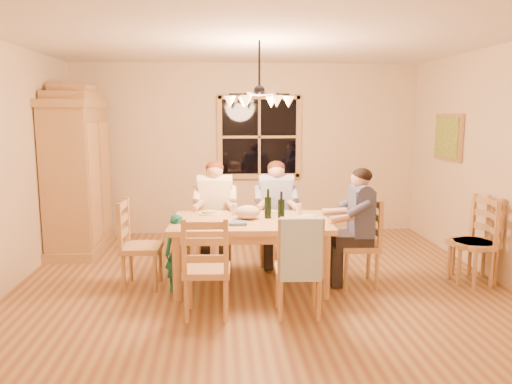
{
  "coord_description": "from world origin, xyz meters",
  "views": [
    {
      "loc": [
        -0.45,
        -5.49,
        1.94
      ],
      "look_at": [
        -0.03,
        0.1,
        1.04
      ],
      "focal_mm": 35.0,
      "sensor_mm": 36.0,
      "label": 1
    }
  ],
  "objects": [
    {
      "name": "floor",
      "position": [
        0.0,
        0.0,
        0.0
      ],
      "size": [
        5.5,
        5.5,
        0.0
      ],
      "primitive_type": "plane",
      "color": "brown",
      "rests_on": "ground"
    },
    {
      "name": "ceiling",
      "position": [
        0.0,
        0.0,
        2.7
      ],
      "size": [
        5.5,
        5.0,
        0.02
      ],
      "primitive_type": "cube",
      "color": "white",
      "rests_on": "wall_back"
    },
    {
      "name": "wall_back",
      "position": [
        0.0,
        2.5,
        1.35
      ],
      "size": [
        5.5,
        0.02,
        2.7
      ],
      "primitive_type": "cube",
      "color": "beige",
      "rests_on": "floor"
    },
    {
      "name": "wall_left",
      "position": [
        -2.75,
        0.0,
        1.35
      ],
      "size": [
        0.02,
        5.0,
        2.7
      ],
      "primitive_type": "cube",
      "color": "beige",
      "rests_on": "floor"
    },
    {
      "name": "wall_right",
      "position": [
        2.75,
        0.0,
        1.35
      ],
      "size": [
        0.02,
        5.0,
        2.7
      ],
      "primitive_type": "cube",
      "color": "beige",
      "rests_on": "floor"
    },
    {
      "name": "window",
      "position": [
        0.2,
        2.47,
        1.55
      ],
      "size": [
        1.3,
        0.06,
        1.3
      ],
      "color": "black",
      "rests_on": "wall_back"
    },
    {
      "name": "painting",
      "position": [
        2.71,
        1.2,
        1.6
      ],
      "size": [
        0.06,
        0.78,
        0.64
      ],
      "color": "#A48347",
      "rests_on": "wall_right"
    },
    {
      "name": "chandelier",
      "position": [
        -0.0,
        0.0,
        2.08
      ],
      "size": [
        0.77,
        0.68,
        0.71
      ],
      "color": "black",
      "rests_on": "ceiling"
    },
    {
      "name": "armoire",
      "position": [
        -2.42,
        1.6,
        1.06
      ],
      "size": [
        0.66,
        1.4,
        2.3
      ],
      "color": "#A48347",
      "rests_on": "floor"
    },
    {
      "name": "dining_table",
      "position": [
        -0.1,
        -0.1,
        0.66
      ],
      "size": [
        1.79,
        1.14,
        0.76
      ],
      "rotation": [
        0.0,
        0.0,
        -0.04
      ],
      "color": "tan",
      "rests_on": "floor"
    },
    {
      "name": "chair_far_left",
      "position": [
        -0.5,
        0.75,
        0.3
      ],
      "size": [
        0.46,
        0.44,
        0.99
      ],
      "rotation": [
        0.0,
        0.0,
        3.1
      ],
      "color": "tan",
      "rests_on": "floor"
    },
    {
      "name": "chair_far_right",
      "position": [
        0.27,
        0.71,
        0.3
      ],
      "size": [
        0.46,
        0.44,
        0.99
      ],
      "rotation": [
        0.0,
        0.0,
        3.1
      ],
      "color": "tan",
      "rests_on": "floor"
    },
    {
      "name": "chair_near_left",
      "position": [
        -0.57,
        -0.9,
        0.3
      ],
      "size": [
        0.46,
        0.44,
        0.99
      ],
      "rotation": [
        0.0,
        0.0,
        -0.04
      ],
      "color": "tan",
      "rests_on": "floor"
    },
    {
      "name": "chair_near_right",
      "position": [
        0.3,
        -0.94,
        0.3
      ],
      "size": [
        0.46,
        0.44,
        0.99
      ],
      "rotation": [
        0.0,
        0.0,
        -0.04
      ],
      "color": "tan",
      "rests_on": "floor"
    },
    {
      "name": "chair_end_left",
      "position": [
        -1.31,
        -0.04,
        0.3
      ],
      "size": [
        0.44,
        0.46,
        0.99
      ],
      "rotation": [
        0.0,
        0.0,
        -1.61
      ],
      "color": "tan",
      "rests_on": "floor"
    },
    {
      "name": "chair_end_right",
      "position": [
        1.11,
        -0.15,
        0.3
      ],
      "size": [
        0.44,
        0.46,
        0.99
      ],
      "rotation": [
        0.0,
        0.0,
        1.53
      ],
      "color": "tan",
      "rests_on": "floor"
    },
    {
      "name": "adult_woman",
      "position": [
        -0.5,
        0.75,
        0.84
      ],
      "size": [
        0.41,
        0.44,
        0.87
      ],
      "rotation": [
        0.0,
        0.0,
        3.1
      ],
      "color": "beige",
      "rests_on": "floor"
    },
    {
      "name": "adult_plaid_man",
      "position": [
        0.27,
        0.71,
        0.84
      ],
      "size": [
        0.41,
        0.44,
        0.87
      ],
      "rotation": [
        0.0,
        0.0,
        3.1
      ],
      "color": "#314587",
      "rests_on": "floor"
    },
    {
      "name": "adult_slate_man",
      "position": [
        1.11,
        -0.15,
        0.84
      ],
      "size": [
        0.44,
        0.41,
        0.87
      ],
      "rotation": [
        0.0,
        0.0,
        1.53
      ],
      "color": "#42496B",
      "rests_on": "floor"
    },
    {
      "name": "towel",
      "position": [
        0.29,
        -1.13,
        0.7
      ],
      "size": [
        0.38,
        0.12,
        0.58
      ],
      "primitive_type": "cube",
      "rotation": [
        0.0,
        0.0,
        -0.04
      ],
      "color": "#A3C7DD",
      "rests_on": "chair_near_right"
    },
    {
      "name": "wine_bottle_a",
      "position": [
        0.1,
        -0.02,
        0.93
      ],
      "size": [
        0.08,
        0.08,
        0.33
      ],
      "primitive_type": "cylinder",
      "color": "black",
      "rests_on": "dining_table"
    },
    {
      "name": "wine_bottle_b",
      "position": [
        0.23,
        -0.19,
        0.93
      ],
      "size": [
        0.08,
        0.08,
        0.33
      ],
      "primitive_type": "cylinder",
      "color": "black",
      "rests_on": "dining_table"
    },
    {
      "name": "plate_woman",
      "position": [
        -0.56,
        0.25,
        0.77
      ],
      "size": [
        0.26,
        0.26,
        0.02
      ],
      "primitive_type": "cylinder",
      "color": "white",
      "rests_on": "dining_table"
    },
    {
      "name": "plate_plaid",
      "position": [
        0.15,
        0.2,
        0.77
      ],
      "size": [
        0.26,
        0.26,
        0.02
      ],
      "primitive_type": "cylinder",
      "color": "white",
      "rests_on": "dining_table"
    },
    {
      "name": "plate_slate",
      "position": [
        0.56,
        -0.09,
        0.77
      ],
      "size": [
        0.26,
        0.26,
        0.02
      ],
      "primitive_type": "cylinder",
      "color": "white",
      "rests_on": "dining_table"
    },
    {
      "name": "wine_glass_a",
      "position": [
        -0.27,
        0.15,
        0.83
      ],
      "size": [
        0.06,
        0.06,
        0.14
      ],
      "primitive_type": "cylinder",
      "color": "silver",
      "rests_on": "dining_table"
    },
    {
      "name": "wine_glass_b",
      "position": [
        0.47,
        0.07,
        0.83
      ],
      "size": [
        0.06,
        0.06,
        0.14
      ],
      "primitive_type": "cylinder",
      "color": "silver",
      "rests_on": "dining_table"
    },
    {
      "name": "cap",
      "position": [
        0.48,
        -0.37,
        0.82
      ],
      "size": [
        0.2,
        0.2,
        0.11
      ],
      "primitive_type": "ellipsoid",
      "color": "beige",
      "rests_on": "dining_table"
    },
    {
      "name": "napkin",
      "position": [
        -0.25,
        -0.33,
        0.78
      ],
      "size": [
        0.19,
        0.15,
        0.03
      ],
      "primitive_type": "cube",
      "rotation": [
        0.0,
        0.0,
        -0.04
      ],
      "color": "slate",
      "rests_on": "dining_table"
    },
    {
      "name": "cloth_bundle",
      "position": [
        -0.14,
        -0.05,
        0.84
      ],
      "size": [
        0.28,
        0.22,
        0.15
      ],
      "primitive_type": "ellipsoid",
      "color": "tan",
      "rests_on": "dining_table"
    },
    {
      "name": "child",
      "position": [
        -0.89,
        -0.21,
        0.43
      ],
      "size": [
        0.35,
        0.27,
        0.85
      ],
      "primitive_type": "imported",
      "rotation": [
        0.0,
        0.0,
        0.23
      ],
      "color": "#186E5F",
      "rests_on": "floor"
    },
    {
      "name": "chair_spare_front",
      "position": [
        2.45,
        -0.14,
        0.3
      ],
      "size": [
        0.52,
        0.54,
        0.99
      ],
      "rotation": [
        0.0,
        0.0,
        1.3
      ],
      "color": "tan",
      "rests_on": "floor"
    },
    {
      "name": "chair_spare_back",
      "position": [
        2.45,
        -0.16,
        0.3
      ],
      "size": [
        0.55,
        0.57,
        0.99
      ],
      "rotation": [
        0.0,
        0.0,
        1.96
      ],
      "color": "tan",
      "rests_on": "floor"
    }
  ]
}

